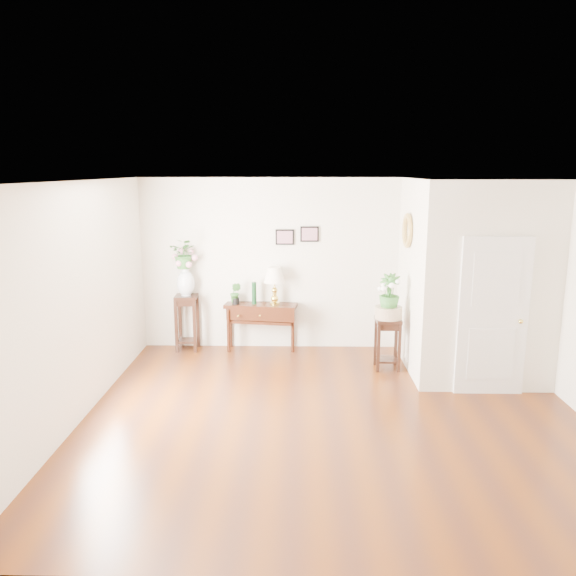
{
  "coord_description": "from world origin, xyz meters",
  "views": [
    {
      "loc": [
        -0.43,
        -6.31,
        2.93
      ],
      "look_at": [
        -0.57,
        1.3,
        1.31
      ],
      "focal_mm": 35.0,
      "sensor_mm": 36.0,
      "label": 1
    }
  ],
  "objects_px": {
    "plant_stand_a": "(187,323)",
    "plant_stand_b": "(387,344)",
    "table_lamp": "(275,283)",
    "console_table": "(261,327)"
  },
  "relations": [
    {
      "from": "console_table",
      "to": "plant_stand_b",
      "type": "xyz_separation_m",
      "value": [
        1.94,
        -0.87,
        -0.0
      ]
    },
    {
      "from": "console_table",
      "to": "plant_stand_b",
      "type": "height_order",
      "value": "console_table"
    },
    {
      "from": "plant_stand_a",
      "to": "table_lamp",
      "type": "bearing_deg",
      "value": 0.96
    },
    {
      "from": "table_lamp",
      "to": "plant_stand_b",
      "type": "bearing_deg",
      "value": -26.84
    },
    {
      "from": "table_lamp",
      "to": "plant_stand_b",
      "type": "relative_size",
      "value": 0.8
    },
    {
      "from": "plant_stand_a",
      "to": "plant_stand_b",
      "type": "height_order",
      "value": "plant_stand_a"
    },
    {
      "from": "table_lamp",
      "to": "plant_stand_a",
      "type": "relative_size",
      "value": 0.67
    },
    {
      "from": "console_table",
      "to": "plant_stand_a",
      "type": "distance_m",
      "value": 1.21
    },
    {
      "from": "table_lamp",
      "to": "plant_stand_a",
      "type": "distance_m",
      "value": 1.59
    },
    {
      "from": "table_lamp",
      "to": "plant_stand_b",
      "type": "xyz_separation_m",
      "value": [
        1.71,
        -0.87,
        -0.74
      ]
    }
  ]
}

